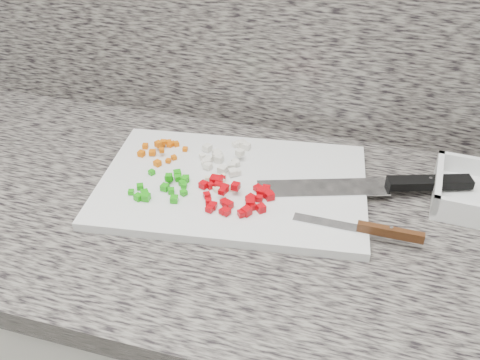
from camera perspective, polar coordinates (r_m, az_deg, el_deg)
The scene contains 9 objects.
countertop at distance 0.96m, azimuth -1.33°, elevation -3.69°, with size 3.96×0.64×0.04m, color slate.
cutting_board at distance 0.98m, azimuth -0.79°, elevation -0.51°, with size 0.48×0.32×0.02m, color silver.
carrot_pile at distance 1.06m, azimuth -8.39°, elevation 3.22°, with size 0.09×0.09×0.02m.
onion_pile at distance 1.03m, azimuth -1.75°, elevation 2.41°, with size 0.10×0.12×0.02m.
green_pepper_pile at distance 0.96m, azimuth -7.82°, elevation -0.58°, with size 0.10×0.10×0.02m.
red_pepper_pile at distance 0.93m, azimuth -0.39°, elevation -1.61°, with size 0.14×0.11×0.02m.
garlic_pile at distance 0.96m, azimuth -2.23°, elevation -0.40°, with size 0.06×0.06×0.01m.
chef_knife at distance 1.00m, azimuth 16.00°, elevation -0.45°, with size 0.38×0.16×0.02m.
paring_knife at distance 0.88m, azimuth 14.04°, elevation -5.16°, with size 0.21×0.02×0.02m.
Camera 1 is at (0.23, 0.73, 1.48)m, focal length 40.00 mm.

